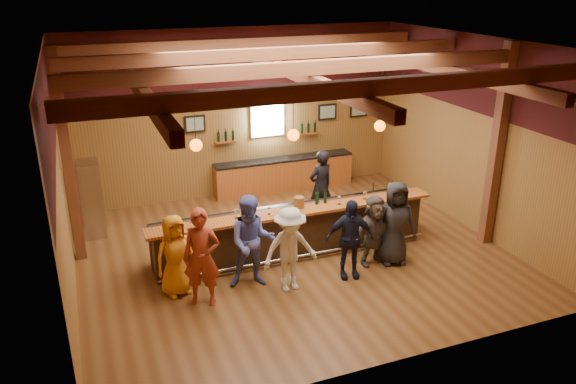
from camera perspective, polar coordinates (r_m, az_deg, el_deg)
name	(u,v)px	position (r m, az deg, el deg)	size (l,w,h in m)	color
room	(292,110)	(11.36, 0.45, 8.37)	(9.04, 9.00, 4.52)	brown
bar_counter	(291,229)	(12.33, 0.32, -3.82)	(6.30, 1.07, 1.11)	black
back_bar_cabinet	(284,174)	(15.82, -0.40, 1.82)	(4.00, 0.52, 0.95)	#91471A
window	(267,119)	(15.44, -2.12, 7.42)	(0.95, 0.09, 0.95)	silver
framed_pictures	(297,115)	(15.72, 0.91, 7.86)	(5.35, 0.05, 0.45)	black
wine_shelves	(268,135)	(15.49, -2.02, 5.82)	(3.00, 0.18, 0.30)	#91471A
pendant_lights	(293,135)	(11.43, 0.54, 5.84)	(4.24, 0.24, 1.37)	black
stainless_fridge	(86,200)	(13.72, -19.82, -0.73)	(0.70, 0.70, 1.80)	silver
customer_orange	(175,255)	(10.83, -11.39, -6.32)	(0.79, 0.52, 1.62)	orange
customer_redvest	(202,257)	(10.39, -8.76, -6.58)	(0.69, 0.45, 1.88)	maroon
customer_denim	(252,242)	(10.86, -3.67, -5.07)	(0.91, 0.71, 1.88)	#5560AA
customer_white	(290,250)	(10.73, 0.20, -5.87)	(1.10, 0.63, 1.71)	silver
customer_navy	(349,239)	(11.25, 6.26, -4.76)	(0.98, 0.41, 1.67)	black
customer_brown	(374,230)	(11.87, 8.74, -3.82)	(1.42, 0.45, 1.53)	#524B41
customer_dark	(395,223)	(11.91, 10.81, -3.11)	(0.89, 0.58, 1.82)	black
bartender	(321,187)	(13.66, 3.32, 0.55)	(0.67, 0.44, 1.85)	black
ice_bucket	(299,202)	(11.89, 1.13, -1.06)	(0.22, 0.22, 0.24)	brown
bottle_a	(317,198)	(12.08, 2.96, -0.63)	(0.08, 0.08, 0.35)	black
bottle_b	(325,198)	(12.16, 3.81, -0.57)	(0.07, 0.07, 0.31)	black
glass_a	(180,223)	(11.15, -10.93, -3.08)	(0.07, 0.07, 0.16)	silver
glass_b	(191,222)	(11.13, -9.78, -3.04)	(0.07, 0.07, 0.16)	silver
glass_c	(236,212)	(11.43, -5.29, -1.99)	(0.09, 0.09, 0.20)	silver
glass_d	(248,213)	(11.40, -4.08, -2.15)	(0.07, 0.07, 0.17)	silver
glass_e	(269,209)	(11.58, -1.94, -1.69)	(0.08, 0.08, 0.17)	silver
glass_f	(339,198)	(12.11, 5.23, -0.63)	(0.09, 0.09, 0.20)	silver
glass_g	(365,193)	(12.44, 7.84, -0.14)	(0.09, 0.09, 0.19)	silver
glass_h	(388,192)	(12.67, 10.13, 0.01)	(0.07, 0.07, 0.16)	silver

